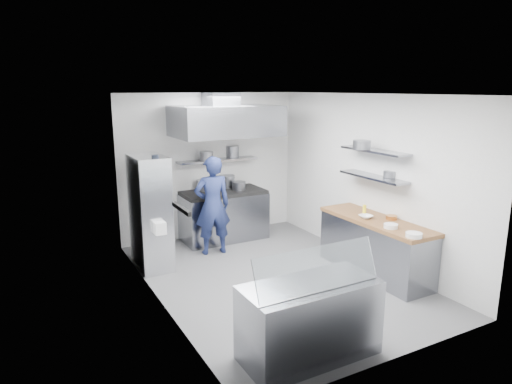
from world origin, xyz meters
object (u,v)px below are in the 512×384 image
wire_rack (150,212)px  chef (212,205)px  display_case (309,320)px  gas_range (224,216)px

wire_rack → chef: bearing=4.9°
wire_rack → display_case: wire_rack is taller
chef → wire_rack: 1.14m
gas_range → chef: 0.91m
chef → display_case: chef is taller
wire_rack → display_case: size_ratio=1.23×
gas_range → wire_rack: (-1.63, -0.72, 0.48)m
wire_rack → display_case: 3.50m
display_case → gas_range: bearing=78.3°
gas_range → display_case: bearing=-101.7°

